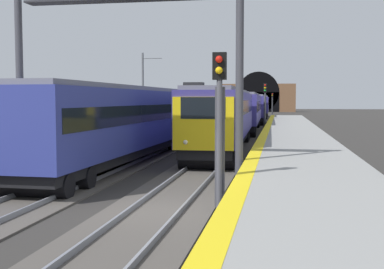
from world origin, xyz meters
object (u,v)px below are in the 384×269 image
train_main_approaching (251,108)px  railway_signal_near (219,119)px  railway_signal_mid (265,101)px  catenary_mast_near (143,90)px  train_adjacent_platform (169,114)px  railway_signal_far (272,102)px  overhead_signal_gantry (125,31)px

train_main_approaching → railway_signal_near: size_ratio=17.09×
railway_signal_mid → catenary_mast_near: (-3.82, 12.83, 1.17)m
catenary_mast_near → train_main_approaching: bearing=-55.1°
train_adjacent_platform → railway_signal_near: (-20.90, -6.10, 0.47)m
train_adjacent_platform → railway_signal_near: bearing=-162.3°
catenary_mast_near → railway_signal_near: bearing=-161.4°
train_adjacent_platform → railway_signal_far: size_ratio=8.94×
railway_signal_near → railway_signal_far: 94.60m
railway_signal_near → overhead_signal_gantry: 6.28m
railway_signal_mid → railway_signal_far: 52.64m
train_main_approaching → railway_signal_mid: (-3.90, -1.77, 0.83)m
train_main_approaching → train_adjacent_platform: 25.33m
catenary_mast_near → railway_signal_mid: bearing=-73.4°
railway_signal_near → catenary_mast_near: size_ratio=0.55×
train_adjacent_platform → railway_signal_far: (73.70, -6.10, 0.52)m
train_main_approaching → train_adjacent_platform: train_adjacent_platform is taller
train_adjacent_platform → catenary_mast_near: size_ratio=5.02×
railway_signal_near → catenary_mast_near: (38.14, 12.83, 1.53)m
railway_signal_near → train_adjacent_platform: bearing=-163.7°
railway_signal_far → overhead_signal_gantry: size_ratio=0.53×
railway_signal_near → catenary_mast_near: catenary_mast_near is taller
train_adjacent_platform → railway_signal_near: 21.78m
railway_signal_near → catenary_mast_near: bearing=-161.4°
train_main_approaching → railway_signal_far: size_ratio=16.79×
train_adjacent_platform → railway_signal_mid: (21.06, -6.10, 0.83)m
railway_signal_near → railway_signal_mid: (41.96, 0.00, 0.36)m
overhead_signal_gantry → railway_signal_mid: bearing=-5.9°
railway_signal_mid → train_main_approaching: bearing=-155.6°
railway_signal_far → overhead_signal_gantry: bearing=-2.5°
railway_signal_far → train_main_approaching: bearing=-2.1°
train_main_approaching → catenary_mast_near: 13.64m
railway_signal_mid → overhead_signal_gantry: 38.41m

